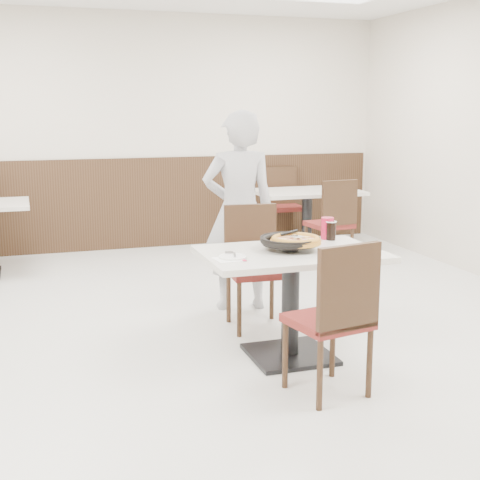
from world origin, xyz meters
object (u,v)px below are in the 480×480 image
object	(u,v)px
bg_table_right	(307,222)
diner_person	(239,211)
chair_far	(256,269)
bg_chair_right_near	(329,222)
pizza_pan	(290,244)
pizza	(296,242)
side_plate	(232,257)
bg_chair_right_far	(285,206)
cola_glass	(331,231)
chair_near	(328,317)
red_cup	(327,228)
main_table	(290,305)

from	to	relation	value
bg_table_right	diner_person	bearing A→B (deg)	-128.03
chair_far	bg_chair_right_near	size ratio (longest dim) A/B	1.00
pizza_pan	diner_person	world-z (taller)	diner_person
pizza	bg_chair_right_near	xyz separation A→B (m)	(1.40, 2.40, -0.34)
side_plate	bg_chair_right_far	xyz separation A→B (m)	(1.88, 3.79, -0.28)
chair_far	cola_glass	size ratio (longest dim) A/B	7.31
chair_far	chair_near	bearing A→B (deg)	94.19
bg_table_right	bg_chair_right_far	distance (m)	0.67
chair_far	bg_table_right	distance (m)	2.79
pizza	side_plate	bearing A→B (deg)	-167.87
side_plate	bg_chair_right_far	bearing A→B (deg)	63.62
side_plate	red_cup	bearing A→B (deg)	25.03
red_cup	bg_table_right	xyz separation A→B (m)	(1.04, 2.73, -0.45)
cola_glass	bg_table_right	xyz separation A→B (m)	(1.03, 2.77, -0.44)
cola_glass	chair_near	bearing A→B (deg)	-116.20
side_plate	bg_chair_right_near	bearing A→B (deg)	53.04
diner_person	bg_chair_right_far	distance (m)	2.88
chair_near	pizza_pan	bearing A→B (deg)	76.87
red_cup	bg_chair_right_near	world-z (taller)	bg_chair_right_near
side_plate	main_table	bearing A→B (deg)	11.66
chair_far	bg_chair_right_far	distance (m)	3.37
red_cup	bg_chair_right_near	distance (m)	2.36
bg_table_right	bg_chair_right_far	xyz separation A→B (m)	(-0.01, 0.67, 0.10)
chair_near	red_cup	size ratio (longest dim) A/B	5.94
pizza	diner_person	bearing A→B (deg)	90.69
main_table	pizza_pan	distance (m)	0.42
chair_near	red_cup	bearing A→B (deg)	54.16
chair_near	diner_person	world-z (taller)	diner_person
chair_near	pizza	world-z (taller)	chair_near
pizza	bg_chair_right_far	bearing A→B (deg)	69.22
side_plate	diner_person	xyz separation A→B (m)	(0.47, 1.31, 0.08)
cola_glass	bg_table_right	size ratio (longest dim) A/B	0.11
chair_near	bg_chair_right_far	distance (m)	4.55
main_table	pizza_pan	size ratio (longest dim) A/B	3.18
chair_near	main_table	bearing A→B (deg)	77.59
main_table	side_plate	distance (m)	0.59
main_table	cola_glass	world-z (taller)	cola_glass
bg_table_right	chair_near	bearing A→B (deg)	-111.81
bg_chair_right_near	red_cup	bearing A→B (deg)	-122.55
diner_person	pizza	bearing A→B (deg)	98.89
side_plate	bg_chair_right_near	distance (m)	3.14
chair_far	bg_table_right	size ratio (longest dim) A/B	0.79
chair_near	pizza_pan	xyz separation A→B (m)	(0.02, 0.66, 0.32)
bg_chair_right_near	chair_near	bearing A→B (deg)	-122.16
chair_far	red_cup	distance (m)	0.66
red_cup	chair_near	bearing A→B (deg)	-114.72
pizza_pan	red_cup	xyz separation A→B (m)	(0.40, 0.26, 0.04)
red_cup	diner_person	size ratio (longest dim) A/B	0.10
chair_far	bg_chair_right_near	distance (m)	2.27
chair_near	chair_far	size ratio (longest dim) A/B	1.00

